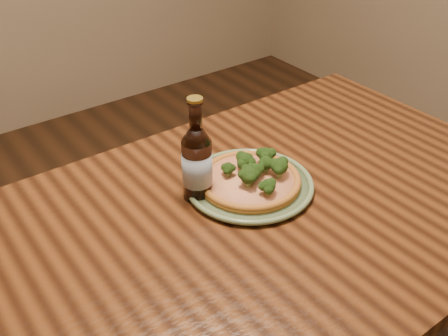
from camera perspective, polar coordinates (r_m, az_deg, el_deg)
table at (r=1.26m, az=1.13°, el=-9.04°), size 1.60×0.90×0.75m
plate at (r=1.30m, az=2.79°, el=-1.78°), size 0.32×0.32×0.02m
pizza at (r=1.29m, az=2.96°, el=-1.09°), size 0.25×0.25×0.07m
beer_bottle at (r=1.22m, az=-2.96°, el=0.63°), size 0.07×0.07×0.26m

